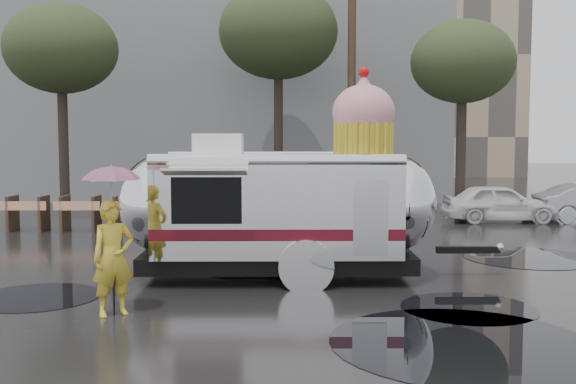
{
  "coord_description": "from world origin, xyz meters",
  "views": [
    {
      "loc": [
        0.41,
        -9.03,
        2.67
      ],
      "look_at": [
        0.37,
        3.7,
        1.62
      ],
      "focal_mm": 42.0,
      "sensor_mm": 36.0,
      "label": 1
    }
  ],
  "objects": [
    {
      "name": "tree_mid",
      "position": [
        0.0,
        15.0,
        6.34
      ],
      "size": [
        4.2,
        4.2,
        8.03
      ],
      "color": "#382D26",
      "rests_on": "ground"
    },
    {
      "name": "tree_right",
      "position": [
        6.0,
        13.0,
        5.06
      ],
      "size": [
        3.36,
        3.36,
        6.42
      ],
      "color": "#382D26",
      "rests_on": "ground"
    },
    {
      "name": "person_left",
      "position": [
        -2.23,
        0.88,
        0.86
      ],
      "size": [
        0.75,
        0.68,
        1.73
      ],
      "primitive_type": "imported",
      "rotation": [
        0.0,
        0.0,
        0.56
      ],
      "color": "gold",
      "rests_on": "ground"
    },
    {
      "name": "utility_pole",
      "position": [
        2.5,
        14.0,
        4.62
      ],
      "size": [
        1.6,
        0.28,
        9.0
      ],
      "color": "#473323",
      "rests_on": "ground"
    },
    {
      "name": "grey_building",
      "position": [
        -4.0,
        24.0,
        6.5
      ],
      "size": [
        22.0,
        12.0,
        13.0
      ],
      "primitive_type": "cube",
      "color": "slate",
      "rests_on": "ground"
    },
    {
      "name": "ground",
      "position": [
        0.0,
        0.0,
        0.0
      ],
      "size": [
        120.0,
        120.0,
        0.0
      ],
      "primitive_type": "plane",
      "color": "black",
      "rests_on": "ground"
    },
    {
      "name": "barricade_row",
      "position": [
        -5.55,
        9.96,
        0.52
      ],
      "size": [
        4.3,
        0.8,
        1.0
      ],
      "color": "#473323",
      "rests_on": "ground"
    },
    {
      "name": "umbrella_pink",
      "position": [
        -2.23,
        0.88,
        1.91
      ],
      "size": [
        1.06,
        1.06,
        2.27
      ],
      "color": "pink",
      "rests_on": "ground"
    },
    {
      "name": "airstream_trailer",
      "position": [
        0.27,
        3.69,
        1.42
      ],
      "size": [
        7.54,
        2.9,
        4.06
      ],
      "rotation": [
        0.0,
        0.0,
        0.01
      ],
      "color": "silver",
      "rests_on": "ground"
    },
    {
      "name": "tree_left",
      "position": [
        -7.0,
        13.0,
        5.48
      ],
      "size": [
        3.64,
        3.64,
        6.95
      ],
      "color": "#382D26",
      "rests_on": "ground"
    },
    {
      "name": "puddles",
      "position": [
        2.1,
        2.35,
        0.01
      ],
      "size": [
        12.01,
        9.33,
        0.01
      ],
      "color": "black",
      "rests_on": "ground"
    }
  ]
}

